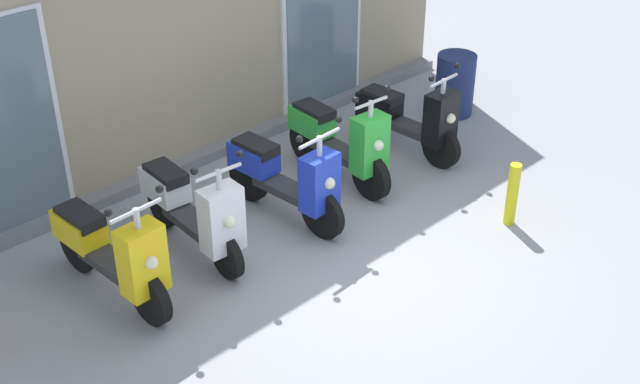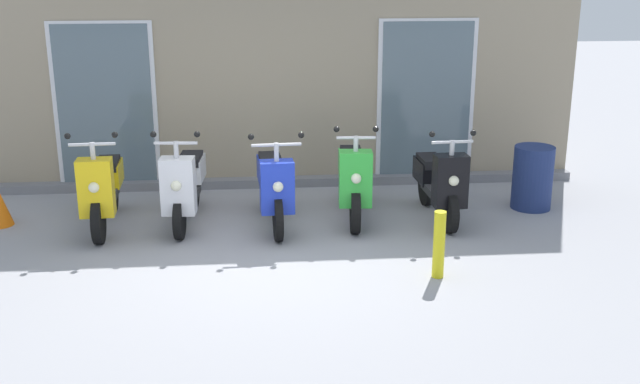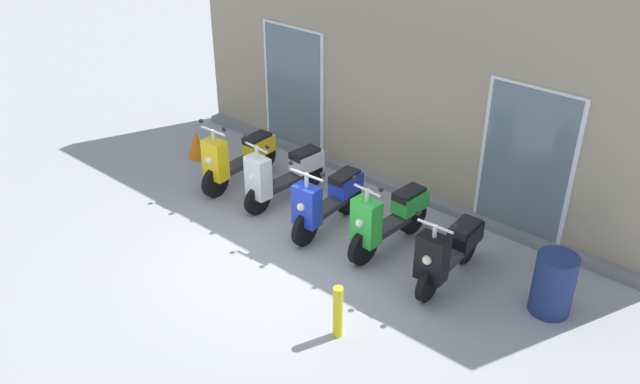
# 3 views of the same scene
# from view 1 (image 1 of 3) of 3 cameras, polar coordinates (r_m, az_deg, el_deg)

# --- Properties ---
(ground_plane) EXTENTS (40.00, 40.00, 0.00)m
(ground_plane) POSITION_cam_1_polar(r_m,az_deg,el_deg) (8.23, 2.35, -4.49)
(ground_plane) COLOR #939399
(scooter_yellow) EXTENTS (0.57, 1.66, 1.28)m
(scooter_yellow) POSITION_cam_1_polar(r_m,az_deg,el_deg) (7.67, -14.12, -4.01)
(scooter_yellow) COLOR black
(scooter_yellow) RESTS_ON ground_plane
(scooter_white) EXTENTS (0.55, 1.63, 1.26)m
(scooter_white) POSITION_cam_1_polar(r_m,az_deg,el_deg) (8.12, -8.69, -1.14)
(scooter_white) COLOR black
(scooter_white) RESTS_ON ground_plane
(scooter_blue) EXTENTS (0.63, 1.62, 1.25)m
(scooter_blue) POSITION_cam_1_polar(r_m,az_deg,el_deg) (8.56, -2.39, 1.05)
(scooter_blue) COLOR black
(scooter_blue) RESTS_ON ground_plane
(scooter_green) EXTENTS (0.51, 1.63, 1.27)m
(scooter_green) POSITION_cam_1_polar(r_m,az_deg,el_deg) (9.26, 1.39, 3.53)
(scooter_green) COLOR black
(scooter_green) RESTS_ON ground_plane
(scooter_black) EXTENTS (0.55, 1.54, 1.22)m
(scooter_black) POSITION_cam_1_polar(r_m,az_deg,el_deg) (9.90, 6.12, 5.11)
(scooter_black) COLOR black
(scooter_black) RESTS_ON ground_plane
(curb_bollard) EXTENTS (0.12, 0.12, 0.70)m
(curb_bollard) POSITION_cam_1_polar(r_m,az_deg,el_deg) (8.77, 13.07, -0.16)
(curb_bollard) COLOR yellow
(curb_bollard) RESTS_ON ground_plane
(trash_bin) EXTENTS (0.51, 0.51, 0.81)m
(trash_bin) POSITION_cam_1_polar(r_m,az_deg,el_deg) (11.04, 9.25, 7.30)
(trash_bin) COLOR navy
(trash_bin) RESTS_ON ground_plane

